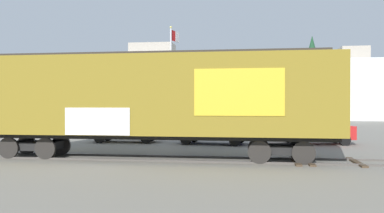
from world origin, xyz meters
TOP-DOWN VIEW (x-y plane):
  - ground_plane at (0.00, 0.00)m, footprint 260.00×260.00m
  - track at (0.42, 0.01)m, footprint 60.02×3.23m
  - freight_car at (0.99, -0.00)m, footprint 15.66×3.16m
  - flagpole at (-0.36, 13.06)m, footprint 0.55×1.33m
  - hillside at (0.05, 57.32)m, footprint 159.82×35.32m
  - parked_car_tan at (-2.30, 7.17)m, footprint 4.20×1.93m
  - parked_car_blue at (3.13, 6.64)m, footprint 4.44×2.54m
  - parked_car_red at (9.13, 7.33)m, footprint 4.28×2.22m

SIDE VIEW (x-z plane):
  - ground_plane at x=0.00m, z-range 0.00..0.00m
  - track at x=0.42m, z-range 0.00..0.08m
  - parked_car_blue at x=3.13m, z-range -0.01..1.69m
  - parked_car_tan at x=-2.30m, z-range 0.00..1.75m
  - parked_car_red at x=9.13m, z-range -0.03..1.78m
  - freight_car at x=0.99m, z-range 0.35..4.98m
  - hillside at x=0.05m, z-range -2.42..11.12m
  - flagpole at x=-0.36m, z-range 1.07..9.29m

